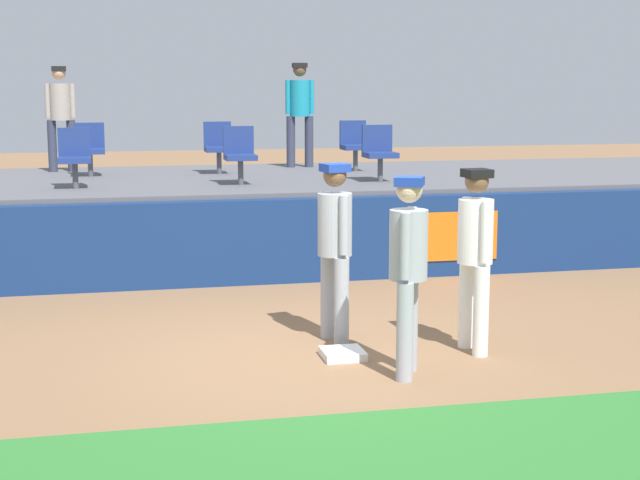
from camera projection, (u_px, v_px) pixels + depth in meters
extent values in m
plane|color=#846042|center=(311.00, 356.00, 9.35)|extent=(60.00, 60.00, 0.00)
cube|color=white|center=(343.00, 354.00, 9.28)|extent=(0.40, 0.40, 0.08)
cylinder|color=white|center=(466.00, 304.00, 9.60)|extent=(0.15, 0.15, 0.89)
cylinder|color=white|center=(481.00, 311.00, 9.29)|extent=(0.15, 0.15, 0.89)
cylinder|color=white|center=(476.00, 231.00, 9.32)|extent=(0.37, 0.37, 0.63)
sphere|color=brown|center=(477.00, 181.00, 9.24)|extent=(0.23, 0.23, 0.23)
cube|color=black|center=(477.00, 173.00, 9.23)|extent=(0.26, 0.26, 0.08)
cylinder|color=white|center=(466.00, 226.00, 9.51)|extent=(0.09, 0.09, 0.59)
cylinder|color=white|center=(485.00, 232.00, 9.12)|extent=(0.09, 0.09, 0.59)
ellipsoid|color=brown|center=(475.00, 251.00, 9.59)|extent=(0.14, 0.21, 0.28)
cylinder|color=#9EA3AD|center=(328.00, 295.00, 9.96)|extent=(0.15, 0.15, 0.90)
cylinder|color=#9EA3AD|center=(342.00, 302.00, 9.66)|extent=(0.15, 0.15, 0.90)
cylinder|color=#9EA3AD|center=(335.00, 224.00, 9.69)|extent=(0.41, 0.41, 0.64)
sphere|color=brown|center=(335.00, 175.00, 9.61)|extent=(0.24, 0.24, 0.24)
cube|color=#193899|center=(335.00, 168.00, 9.59)|extent=(0.29, 0.29, 0.08)
cylinder|color=#9EA3AD|center=(326.00, 220.00, 9.87)|extent=(0.09, 0.09, 0.59)
cylinder|color=#9EA3AD|center=(344.00, 225.00, 9.49)|extent=(0.09, 0.09, 0.59)
cylinder|color=#9EA3AD|center=(410.00, 323.00, 8.81)|extent=(0.15, 0.15, 0.89)
cylinder|color=#9EA3AD|center=(405.00, 332.00, 8.50)|extent=(0.15, 0.15, 0.89)
cylinder|color=#9EA3AD|center=(408.00, 245.00, 8.53)|extent=(0.46, 0.46, 0.63)
sphere|color=beige|center=(409.00, 190.00, 8.45)|extent=(0.23, 0.23, 0.23)
cube|color=#193899|center=(409.00, 181.00, 8.44)|extent=(0.33, 0.33, 0.08)
cylinder|color=#9EA3AD|center=(412.00, 239.00, 8.73)|extent=(0.09, 0.09, 0.59)
cylinder|color=#9EA3AD|center=(405.00, 246.00, 8.33)|extent=(0.09, 0.09, 0.59)
cube|color=navy|center=(254.00, 242.00, 12.67)|extent=(18.00, 0.24, 1.12)
cube|color=orange|center=(446.00, 237.00, 13.12)|extent=(1.50, 0.02, 0.67)
cube|color=#59595E|center=(229.00, 214.00, 15.14)|extent=(18.00, 4.80, 1.18)
cylinder|color=#4C4C51|center=(241.00, 171.00, 13.86)|extent=(0.08, 0.08, 0.40)
cube|color=navy|center=(240.00, 157.00, 13.83)|extent=(0.44, 0.44, 0.08)
cube|color=navy|center=(238.00, 140.00, 13.97)|extent=(0.44, 0.06, 0.40)
cylinder|color=#4C4C51|center=(75.00, 174.00, 13.35)|extent=(0.08, 0.08, 0.40)
cube|color=navy|center=(75.00, 160.00, 13.32)|extent=(0.45, 0.44, 0.08)
cube|color=navy|center=(74.00, 142.00, 13.47)|extent=(0.45, 0.06, 0.40)
cylinder|color=#4C4C51|center=(355.00, 159.00, 16.07)|extent=(0.08, 0.08, 0.40)
cube|color=navy|center=(356.00, 147.00, 16.04)|extent=(0.45, 0.44, 0.08)
cube|color=navy|center=(353.00, 132.00, 16.18)|extent=(0.45, 0.06, 0.40)
cylinder|color=#4C4C51|center=(380.00, 168.00, 14.31)|extent=(0.08, 0.08, 0.40)
cube|color=navy|center=(380.00, 155.00, 14.28)|extent=(0.46, 0.44, 0.08)
cube|color=navy|center=(377.00, 138.00, 14.43)|extent=(0.46, 0.06, 0.40)
cylinder|color=#4C4C51|center=(90.00, 164.00, 15.13)|extent=(0.08, 0.08, 0.40)
cube|color=navy|center=(90.00, 151.00, 15.09)|extent=(0.47, 0.44, 0.08)
cube|color=navy|center=(89.00, 135.00, 15.24)|extent=(0.47, 0.06, 0.40)
cylinder|color=#4C4C51|center=(219.00, 162.00, 15.57)|extent=(0.08, 0.08, 0.40)
cube|color=navy|center=(219.00, 149.00, 15.54)|extent=(0.45, 0.44, 0.08)
cube|color=navy|center=(217.00, 134.00, 15.68)|extent=(0.45, 0.06, 0.40)
cylinder|color=#33384C|center=(309.00, 142.00, 16.84)|extent=(0.15, 0.15, 0.89)
cylinder|color=#33384C|center=(291.00, 142.00, 16.79)|extent=(0.15, 0.15, 0.89)
cylinder|color=teal|center=(300.00, 98.00, 16.69)|extent=(0.36, 0.36, 0.63)
sphere|color=brown|center=(300.00, 70.00, 16.62)|extent=(0.23, 0.23, 0.23)
cube|color=black|center=(300.00, 65.00, 16.60)|extent=(0.26, 0.26, 0.08)
cylinder|color=teal|center=(312.00, 97.00, 16.72)|extent=(0.09, 0.09, 0.59)
cylinder|color=teal|center=(288.00, 97.00, 16.66)|extent=(0.09, 0.09, 0.59)
cylinder|color=#33384C|center=(72.00, 146.00, 15.98)|extent=(0.15, 0.15, 0.85)
cylinder|color=#33384C|center=(52.00, 146.00, 15.90)|extent=(0.15, 0.15, 0.85)
cylinder|color=#A5998C|center=(60.00, 102.00, 15.82)|extent=(0.34, 0.34, 0.60)
sphere|color=tan|center=(59.00, 73.00, 15.75)|extent=(0.22, 0.22, 0.22)
cube|color=black|center=(59.00, 69.00, 15.74)|extent=(0.24, 0.24, 0.08)
cylinder|color=#A5998C|center=(73.00, 101.00, 15.87)|extent=(0.09, 0.09, 0.56)
cylinder|color=#A5998C|center=(48.00, 101.00, 15.77)|extent=(0.09, 0.09, 0.56)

